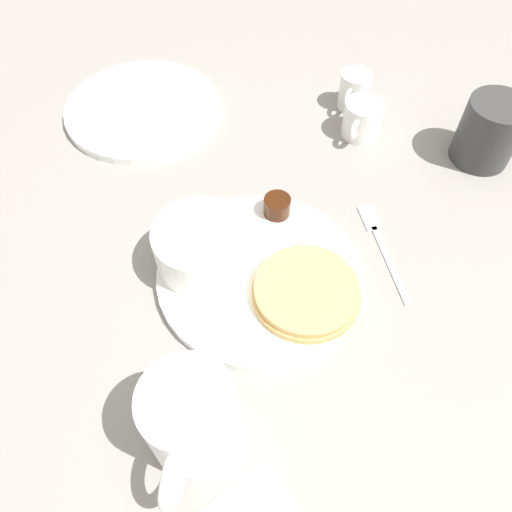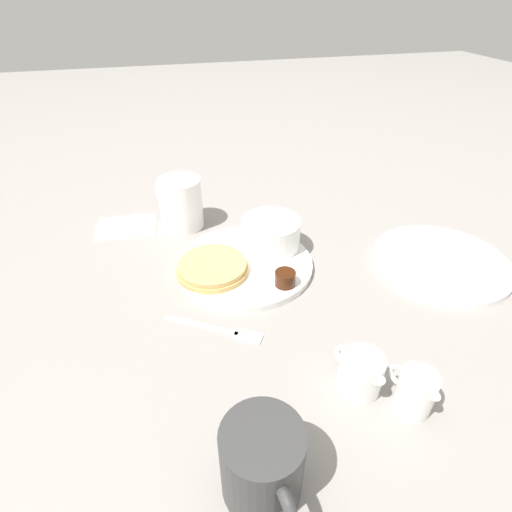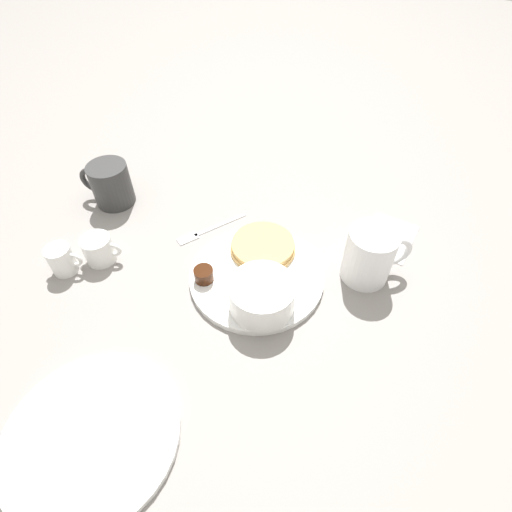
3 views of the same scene
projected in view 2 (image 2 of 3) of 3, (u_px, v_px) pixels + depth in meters
ground_plane at (245, 267)px, 0.71m from camera, size 4.00×4.00×0.00m
plate at (245, 264)px, 0.71m from camera, size 0.24×0.24×0.01m
pancake_stack at (212, 267)px, 0.68m from camera, size 0.12×0.12×0.02m
bowl at (271, 232)px, 0.73m from camera, size 0.11×0.11×0.05m
syrup_cup at (285, 278)px, 0.65m from camera, size 0.03×0.03×0.02m
butter_ramekin at (282, 237)px, 0.74m from camera, size 0.05×0.05×0.04m
coffee_mug at (180, 203)px, 0.80m from camera, size 0.09×0.11×0.10m
creamer_pitcher_near at (360, 373)px, 0.49m from camera, size 0.05×0.08×0.05m
creamer_pitcher_far at (415, 391)px, 0.47m from camera, size 0.04×0.07×0.06m
fork at (224, 330)px, 0.58m from camera, size 0.14×0.09×0.00m
napkin at (127, 226)px, 0.82m from camera, size 0.13×0.10×0.00m
second_mug at (263, 464)px, 0.38m from camera, size 0.08×0.11×0.09m
far_plate at (441, 262)px, 0.71m from camera, size 0.24×0.24×0.01m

